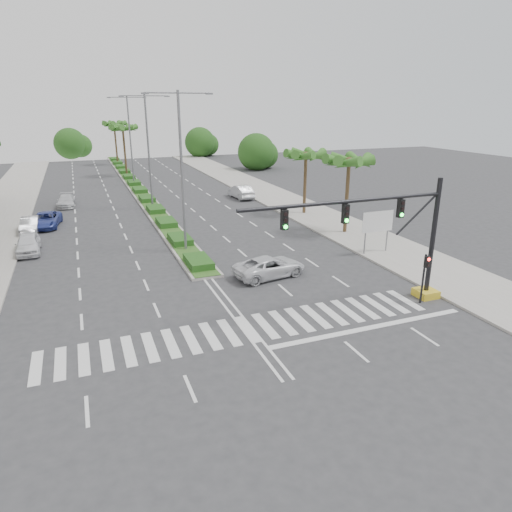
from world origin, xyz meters
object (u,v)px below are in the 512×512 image
Objects in this scene: car_parked_b at (30,225)px; car_crossing at (270,267)px; car_parked_a at (28,244)px; car_parked_c at (46,220)px; car_parked_d at (66,201)px; car_right at (241,192)px.

car_parked_b is 24.01m from car_crossing.
car_parked_a reaches higher than car_parked_c.
car_parked_b is at bearing 32.01° from car_crossing.
car_crossing reaches higher than car_parked_d.
car_parked_a is 19.32m from car_crossing.
car_parked_c is 24.35m from car_crossing.
car_parked_a is 0.96× the size of car_parked_d.
car_parked_c is 9.12m from car_parked_d.
car_parked_a is at bearing 44.25° from car_crossing.
car_parked_d is (2.98, 10.40, -0.04)m from car_parked_b.
car_crossing is 1.02× the size of car_right.
car_parked_b is 10.82m from car_parked_d.
car_crossing is 26.64m from car_right.
car_parked_c is at bearing 82.37° from car_parked_a.
car_parked_c reaches higher than car_parked_b.
car_right is at bearing 31.28° from car_parked_a.
car_parked_c is (1.25, 1.44, 0.01)m from car_parked_b.
car_right is at bearing 20.78° from car_parked_b.
car_parked_a is 6.57m from car_parked_b.
car_parked_a is 1.03× the size of car_parked_b.
car_crossing reaches higher than car_parked_c.
car_parked_a reaches higher than car_crossing.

